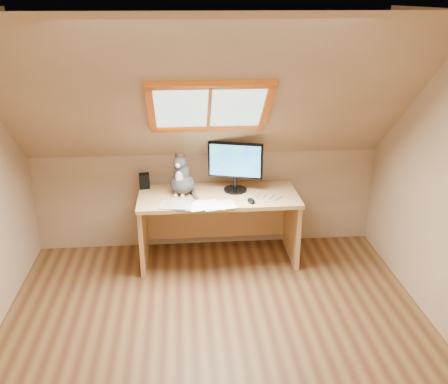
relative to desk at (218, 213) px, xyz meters
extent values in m
plane|color=brown|center=(-0.10, -1.45, -0.48)|extent=(3.50, 3.50, 0.00)
cube|color=tan|center=(-0.10, 0.30, 0.02)|extent=(3.50, 0.02, 1.00)
cube|color=silver|center=(-0.10, -2.22, 1.92)|extent=(3.50, 1.95, 0.02)
cube|color=tan|center=(-0.10, -0.47, 1.22)|extent=(3.50, 1.56, 1.41)
cube|color=#B2E0CC|center=(-0.10, -0.39, 1.15)|extent=(0.90, 0.53, 0.48)
cube|color=orange|center=(-0.10, -0.39, 1.15)|extent=(1.02, 0.64, 0.59)
cube|color=tan|center=(0.00, -0.07, 0.20)|extent=(1.54, 0.67, 0.04)
cube|color=tan|center=(-0.74, -0.07, -0.15)|extent=(0.04, 0.60, 0.66)
cube|color=tan|center=(0.74, -0.07, -0.15)|extent=(0.04, 0.60, 0.66)
cube|color=tan|center=(0.00, 0.24, -0.15)|extent=(1.44, 0.03, 0.46)
cylinder|color=black|center=(0.17, 0.02, 0.23)|extent=(0.22, 0.22, 0.02)
cylinder|color=black|center=(0.17, 0.02, 0.30)|extent=(0.04, 0.04, 0.12)
cube|color=black|center=(0.17, 0.02, 0.53)|extent=(0.52, 0.19, 0.35)
cube|color=#1932D3|center=(0.17, 0.00, 0.53)|extent=(0.47, 0.15, 0.31)
ellipsoid|color=#4B4642|center=(-0.34, 0.00, 0.32)|extent=(0.31, 0.34, 0.20)
ellipsoid|color=#4B4642|center=(-0.35, -0.01, 0.43)|extent=(0.19, 0.19, 0.22)
ellipsoid|color=silver|center=(-0.37, -0.08, 0.41)|extent=(0.08, 0.06, 0.13)
ellipsoid|color=#4B4642|center=(-0.36, -0.06, 0.56)|extent=(0.15, 0.14, 0.11)
sphere|color=silver|center=(-0.38, -0.11, 0.54)|extent=(0.04, 0.04, 0.04)
cone|color=#4B4642|center=(-0.39, -0.03, 0.61)|extent=(0.07, 0.07, 0.07)
cone|color=#4B4642|center=(-0.32, -0.05, 0.61)|extent=(0.07, 0.06, 0.07)
cube|color=black|center=(-0.72, 0.18, 0.29)|extent=(0.11, 0.11, 0.14)
cube|color=#B2B2B7|center=(-0.41, -0.30, 0.22)|extent=(0.31, 0.25, 0.01)
ellipsoid|color=black|center=(0.29, -0.28, 0.24)|extent=(0.09, 0.12, 0.04)
cube|color=white|center=(-0.08, -0.33, 0.22)|extent=(0.33, 0.27, 0.00)
cube|color=white|center=(-0.08, -0.33, 0.22)|extent=(0.32, 0.24, 0.00)
cube|color=white|center=(-0.08, -0.33, 0.22)|extent=(0.35, 0.30, 0.00)
cube|color=white|center=(-0.08, -0.33, 0.22)|extent=(0.34, 0.28, 0.00)
camera|label=1|loc=(-0.33, -4.50, 2.01)|focal=40.00mm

